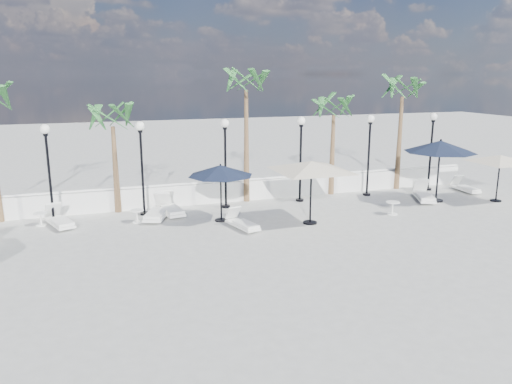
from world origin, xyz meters
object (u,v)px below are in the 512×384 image
object	(u,v)px
lounger_7	(465,187)
parasol_cream_sq_a	(312,162)
lounger_6	(424,195)
lounger_2	(170,208)
parasol_navy_right	(440,147)
lounger_4	(158,212)
lounger_5	(242,223)
parasol_navy_mid	(221,171)
parasol_cream_sq_b	(501,155)
lounger_3	(59,220)

from	to	relation	value
lounger_7	parasol_cream_sq_a	world-z (taller)	parasol_cream_sq_a
lounger_6	lounger_7	distance (m)	3.17
lounger_2	parasol_navy_right	distance (m)	12.22
lounger_4	lounger_5	size ratio (longest dim) A/B	1.25
parasol_navy_right	lounger_2	bearing A→B (deg)	171.69
parasol_navy_mid	parasol_cream_sq_b	size ratio (longest dim) A/B	0.56
lounger_2	lounger_4	xyz separation A→B (m)	(-0.55, -0.43, 0.01)
lounger_2	parasol_cream_sq_b	world-z (taller)	parasol_cream_sq_b
lounger_2	lounger_4	distance (m)	0.70
lounger_2	lounger_3	bearing A→B (deg)	175.90
lounger_3	parasol_navy_mid	world-z (taller)	parasol_navy_mid
lounger_2	parasol_cream_sq_b	distance (m)	14.83
lounger_4	parasol_navy_right	size ratio (longest dim) A/B	0.71
parasol_cream_sq_b	parasol_navy_mid	bearing A→B (deg)	175.47
lounger_3	lounger_4	size ratio (longest dim) A/B	0.88
lounger_5	lounger_6	world-z (taller)	lounger_6
lounger_5	lounger_7	bearing A→B (deg)	-4.51
parasol_navy_mid	parasol_navy_right	distance (m)	10.13
lounger_5	parasol_navy_right	distance (m)	9.97
lounger_6	parasol_cream_sq_a	xyz separation A→B (m)	(-6.48, -1.60, 2.19)
lounger_5	lounger_6	xyz separation A→B (m)	(9.18, 1.39, 0.04)
lounger_2	lounger_7	world-z (taller)	lounger_2
lounger_2	parasol_cream_sq_b	size ratio (longest dim) A/B	0.47
lounger_3	lounger_5	size ratio (longest dim) A/B	1.10
lounger_5	parasol_navy_mid	xyz separation A→B (m)	(-0.49, 1.24, 1.80)
parasol_navy_mid	parasol_navy_right	size ratio (longest dim) A/B	0.80
lounger_7	lounger_5	bearing A→B (deg)	-167.10
lounger_3	parasol_navy_mid	bearing A→B (deg)	-31.81
lounger_5	lounger_6	distance (m)	9.28
lounger_6	parasol_cream_sq_b	bearing A→B (deg)	4.17
lounger_5	lounger_2	bearing A→B (deg)	113.36
lounger_7	parasol_navy_mid	size ratio (longest dim) A/B	0.68
lounger_6	lounger_7	world-z (taller)	lounger_6
lounger_7	lounger_6	bearing A→B (deg)	-162.00
lounger_4	parasol_cream_sq_b	distance (m)	15.30
lounger_3	lounger_5	world-z (taller)	lounger_3
lounger_4	parasol_navy_mid	bearing A→B (deg)	-5.21
lounger_3	parasol_cream_sq_b	distance (m)	18.99
lounger_5	lounger_3	bearing A→B (deg)	144.03
lounger_5	lounger_6	bearing A→B (deg)	-6.26
lounger_3	parasol_cream_sq_a	bearing A→B (deg)	-36.32
lounger_2	parasol_navy_right	size ratio (longest dim) A/B	0.67
lounger_4	parasol_cream_sq_a	bearing A→B (deg)	-3.63
lounger_5	lounger_4	bearing A→B (deg)	124.21
lounger_3	parasol_cream_sq_a	size ratio (longest dim) A/B	0.37
lounger_3	parasol_cream_sq_a	distance (m)	9.88
lounger_7	parasol_cream_sq_a	size ratio (longest dim) A/B	0.32
lounger_4	lounger_7	world-z (taller)	lounger_4
lounger_7	lounger_3	bearing A→B (deg)	-178.33
lounger_5	parasol_cream_sq_a	size ratio (longest dim) A/B	0.33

